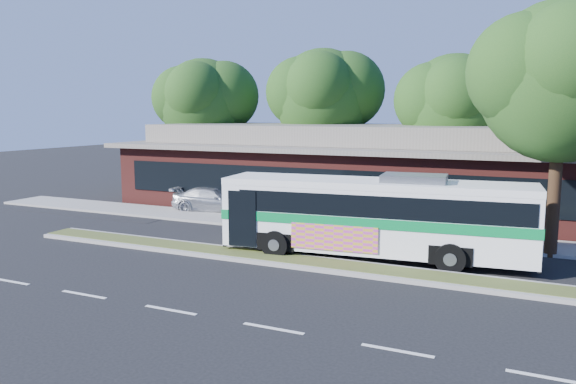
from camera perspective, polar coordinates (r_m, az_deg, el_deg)
ground at (r=18.18m, az=5.60°, el=-8.33°), size 120.00×120.00×0.00m
median_strip at (r=18.70m, az=6.22°, el=-7.63°), size 26.00×1.10×0.15m
sidewalk at (r=24.12m, az=10.66°, el=-4.18°), size 44.00×2.60×0.12m
parking_lot at (r=35.91m, az=-16.78°, el=-0.46°), size 14.00×12.00×0.01m
plaza_building at (r=30.17m, az=13.86°, el=2.15°), size 33.20×11.20×4.45m
tree_bg_a at (r=37.58m, az=-7.90°, el=9.14°), size 6.47×5.80×8.63m
tree_bg_b at (r=34.87m, az=4.32°, el=9.73°), size 6.69×6.00×9.00m
tree_bg_c at (r=31.91m, az=17.33°, el=8.56°), size 6.24×5.60×8.26m
transit_bus at (r=19.93m, az=8.91°, el=-1.95°), size 10.95×3.39×3.03m
sedan at (r=29.24m, az=-7.55°, el=-0.81°), size 4.57×2.26×1.28m
sidewalk_tree at (r=21.96m, az=27.13°, el=10.31°), size 6.26×5.61×8.99m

